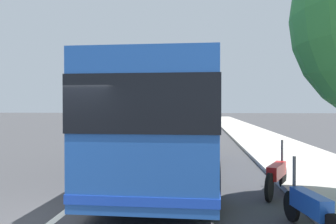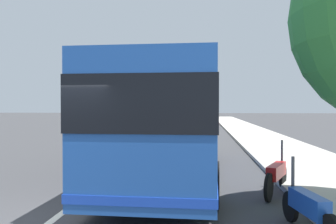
{
  "view_description": "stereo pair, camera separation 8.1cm",
  "coord_description": "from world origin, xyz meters",
  "px_view_note": "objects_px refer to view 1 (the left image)",
  "views": [
    {
      "loc": [
        -6.59,
        -2.73,
        2.15
      ],
      "look_at": [
        4.03,
        -1.79,
        1.98
      ],
      "focal_mm": 38.76,
      "sensor_mm": 36.0,
      "label": 1
    },
    {
      "loc": [
        -6.58,
        -2.81,
        2.15
      ],
      "look_at": [
        4.03,
        -1.79,
        1.98
      ],
      "focal_mm": 38.76,
      "sensor_mm": 36.0,
      "label": 2
    }
  ],
  "objects_px": {
    "motorcycle_far_end": "(277,175)",
    "car_behind_bus": "(169,116)",
    "coach_bus": "(174,118)",
    "car_side_street": "(195,117)",
    "car_oncoming": "(158,120)",
    "motorcycle_angled": "(310,208)",
    "car_far_distant": "(194,118)"
  },
  "relations": [
    {
      "from": "motorcycle_far_end",
      "to": "car_behind_bus",
      "type": "distance_m",
      "value": 44.75
    },
    {
      "from": "coach_bus",
      "to": "motorcycle_far_end",
      "type": "xyz_separation_m",
      "value": [
        -1.9,
        -2.68,
        -1.33
      ]
    },
    {
      "from": "car_side_street",
      "to": "car_oncoming",
      "type": "height_order",
      "value": "car_oncoming"
    },
    {
      "from": "motorcycle_angled",
      "to": "car_side_street",
      "type": "xyz_separation_m",
      "value": [
        46.24,
        2.49,
        0.23
      ]
    },
    {
      "from": "coach_bus",
      "to": "motorcycle_angled",
      "type": "bearing_deg",
      "value": -149.14
    },
    {
      "from": "car_behind_bus",
      "to": "car_side_street",
      "type": "bearing_deg",
      "value": 78.53
    },
    {
      "from": "coach_bus",
      "to": "car_behind_bus",
      "type": "relative_size",
      "value": 2.63
    },
    {
      "from": "car_far_distant",
      "to": "car_oncoming",
      "type": "height_order",
      "value": "car_oncoming"
    },
    {
      "from": "motorcycle_far_end",
      "to": "car_side_street",
      "type": "relative_size",
      "value": 0.52
    },
    {
      "from": "car_behind_bus",
      "to": "motorcycle_angled",
      "type": "bearing_deg",
      "value": 9.2
    },
    {
      "from": "motorcycle_far_end",
      "to": "car_behind_bus",
      "type": "bearing_deg",
      "value": 31.21
    },
    {
      "from": "car_oncoming",
      "to": "motorcycle_far_end",
      "type": "bearing_deg",
      "value": 14.4
    },
    {
      "from": "motorcycle_angled",
      "to": "motorcycle_far_end",
      "type": "height_order",
      "value": "motorcycle_far_end"
    },
    {
      "from": "motorcycle_far_end",
      "to": "car_side_street",
      "type": "bearing_deg",
      "value": 26.32
    },
    {
      "from": "coach_bus",
      "to": "car_behind_bus",
      "type": "bearing_deg",
      "value": 6.86
    },
    {
      "from": "car_oncoming",
      "to": "car_behind_bus",
      "type": "distance_m",
      "value": 15.22
    },
    {
      "from": "car_behind_bus",
      "to": "car_oncoming",
      "type": "bearing_deg",
      "value": 1.98
    },
    {
      "from": "motorcycle_far_end",
      "to": "coach_bus",
      "type": "bearing_deg",
      "value": 77.56
    },
    {
      "from": "car_far_distant",
      "to": "car_oncoming",
      "type": "relative_size",
      "value": 1.01
    },
    {
      "from": "motorcycle_far_end",
      "to": "car_oncoming",
      "type": "xyz_separation_m",
      "value": [
        29.07,
        6.28,
        0.25
      ]
    },
    {
      "from": "car_behind_bus",
      "to": "motorcycle_far_end",
      "type": "bearing_deg",
      "value": 9.74
    },
    {
      "from": "motorcycle_far_end",
      "to": "car_far_distant",
      "type": "height_order",
      "value": "car_far_distant"
    },
    {
      "from": "car_far_distant",
      "to": "car_oncoming",
      "type": "bearing_deg",
      "value": 153.09
    },
    {
      "from": "coach_bus",
      "to": "car_side_street",
      "type": "distance_m",
      "value": 41.51
    },
    {
      "from": "car_oncoming",
      "to": "car_behind_bus",
      "type": "xyz_separation_m",
      "value": [
        15.22,
        0.13,
        -0.08
      ]
    },
    {
      "from": "car_far_distant",
      "to": "car_oncoming",
      "type": "distance_m",
      "value": 9.01
    },
    {
      "from": "motorcycle_angled",
      "to": "car_far_distant",
      "type": "xyz_separation_m",
      "value": [
        40.17,
        2.64,
        0.23
      ]
    },
    {
      "from": "coach_bus",
      "to": "car_oncoming",
      "type": "relative_size",
      "value": 2.52
    },
    {
      "from": "car_side_street",
      "to": "car_behind_bus",
      "type": "height_order",
      "value": "car_side_street"
    },
    {
      "from": "motorcycle_far_end",
      "to": "motorcycle_angled",
      "type": "bearing_deg",
      "value": -157.94
    },
    {
      "from": "coach_bus",
      "to": "motorcycle_far_end",
      "type": "distance_m",
      "value": 3.54
    },
    {
      "from": "coach_bus",
      "to": "motorcycle_far_end",
      "type": "bearing_deg",
      "value": -123.59
    }
  ]
}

